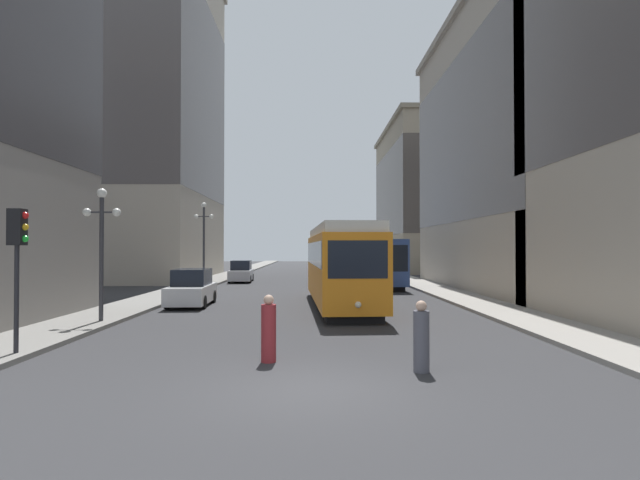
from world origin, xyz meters
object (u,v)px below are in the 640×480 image
at_px(parked_car_left_mid, 241,272).
at_px(pedestrian_crossing_near, 421,339).
at_px(lamp_post_left_near, 102,233).
at_px(traffic_light_near_left, 18,242).
at_px(streetcar, 340,264).
at_px(parked_car_left_near, 192,289).
at_px(transit_bus, 376,260).
at_px(pedestrian_crossing_far, 269,331).
at_px(lamp_post_left_far, 204,231).

relative_size(parked_car_left_mid, pedestrian_crossing_near, 2.83).
bearing_deg(lamp_post_left_near, traffic_light_near_left, -87.82).
relative_size(parked_car_left_mid, lamp_post_left_near, 0.94).
height_order(streetcar, pedestrian_crossing_near, streetcar).
relative_size(streetcar, lamp_post_left_near, 2.60).
bearing_deg(lamp_post_left_near, parked_car_left_near, 72.98).
height_order(parked_car_left_near, pedestrian_crossing_near, parked_car_left_near).
bearing_deg(lamp_post_left_near, transit_bus, 56.18).
xyz_separation_m(pedestrian_crossing_far, lamp_post_left_near, (-6.77, 6.24, 2.65)).
relative_size(pedestrian_crossing_near, lamp_post_left_near, 0.33).
bearing_deg(traffic_light_near_left, pedestrian_crossing_near, -8.88).
bearing_deg(parked_car_left_mid, lamp_post_left_near, -97.41).
height_order(traffic_light_near_left, lamp_post_left_far, lamp_post_left_far).
bearing_deg(pedestrian_crossing_near, streetcar, 158.39).
bearing_deg(parked_car_left_near, lamp_post_left_far, 97.64).
bearing_deg(traffic_light_near_left, parked_car_left_mid, 86.74).
bearing_deg(streetcar, parked_car_left_near, 173.59).
xyz_separation_m(streetcar, parked_car_left_near, (-7.34, 0.47, -1.26)).
relative_size(pedestrian_crossing_far, lamp_post_left_near, 0.34).
height_order(pedestrian_crossing_near, lamp_post_left_near, lamp_post_left_near).
bearing_deg(transit_bus, parked_car_left_near, -132.47).
bearing_deg(lamp_post_left_far, parked_car_left_mid, 72.24).
height_order(pedestrian_crossing_far, lamp_post_left_far, lamp_post_left_far).
bearing_deg(lamp_post_left_near, pedestrian_crossing_far, -42.68).
height_order(pedestrian_crossing_near, traffic_light_near_left, traffic_light_near_left).
relative_size(traffic_light_near_left, lamp_post_left_near, 0.75).
xyz_separation_m(parked_car_left_mid, lamp_post_left_near, (-1.90, -23.78, 2.59)).
height_order(parked_car_left_near, lamp_post_left_far, lamp_post_left_far).
bearing_deg(transit_bus, streetcar, -106.83).
bearing_deg(pedestrian_crossing_near, parked_car_left_mid, 168.65).
xyz_separation_m(streetcar, parked_car_left_mid, (-7.34, 18.05, -1.26)).
height_order(lamp_post_left_near, lamp_post_left_far, lamp_post_left_far).
bearing_deg(pedestrian_crossing_far, parked_car_left_near, 54.82).
xyz_separation_m(lamp_post_left_near, lamp_post_left_far, (0.00, 17.85, 0.64)).
distance_m(traffic_light_near_left, lamp_post_left_near, 5.76).
distance_m(transit_bus, pedestrian_crossing_near, 26.39).
xyz_separation_m(streetcar, lamp_post_left_far, (-9.24, 12.12, 1.98)).
xyz_separation_m(pedestrian_crossing_far, lamp_post_left_far, (-6.77, 24.09, 3.29)).
bearing_deg(parked_car_left_mid, parked_car_left_near, -92.84).
distance_m(pedestrian_crossing_near, traffic_light_near_left, 10.53).
height_order(streetcar, lamp_post_left_far, lamp_post_left_far).
xyz_separation_m(parked_car_left_mid, pedestrian_crossing_near, (8.48, -31.11, -0.08)).
bearing_deg(streetcar, traffic_light_near_left, -130.92).
bearing_deg(parked_car_left_mid, pedestrian_crossing_far, -83.63).
bearing_deg(parked_car_left_near, pedestrian_crossing_far, -70.25).
distance_m(parked_car_left_near, pedestrian_crossing_far, 13.36).
relative_size(transit_bus, lamp_post_left_far, 1.88).
height_order(transit_bus, parked_car_left_near, transit_bus).
height_order(parked_car_left_mid, pedestrian_crossing_near, parked_car_left_mid).
relative_size(parked_car_left_mid, pedestrian_crossing_far, 2.77).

